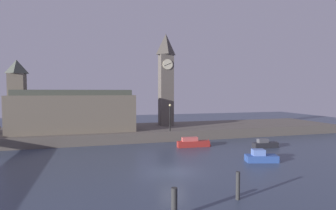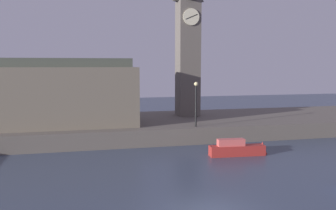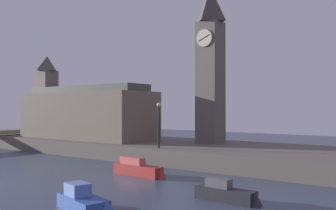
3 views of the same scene
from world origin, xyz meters
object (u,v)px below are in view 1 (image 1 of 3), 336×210
(mooring_post_left, at_px, (174,203))
(boat_barge_dark, at_px, (267,144))
(streetlamp, at_px, (170,114))
(parliament_hall, at_px, (72,111))
(mooring_post_right, at_px, (238,186))
(boat_dinghy_red, at_px, (195,143))
(boat_tour_blue, at_px, (264,157))
(clock_tower, at_px, (166,78))

(mooring_post_left, bearing_deg, boat_barge_dark, 40.93)
(streetlamp, relative_size, mooring_post_left, 2.30)
(mooring_post_left, bearing_deg, parliament_hall, 106.06)
(mooring_post_right, xyz_separation_m, boat_dinghy_red, (3.59, 16.89, -0.45))
(mooring_post_left, xyz_separation_m, boat_tour_blue, (12.72, 9.22, -0.41))
(boat_tour_blue, xyz_separation_m, boat_barge_dark, (4.68, 5.87, -0.03))
(boat_barge_dark, bearing_deg, mooring_post_left, -139.07)
(streetlamp, relative_size, boat_barge_dark, 1.05)
(parliament_hall, bearing_deg, boat_dinghy_red, -28.18)
(parliament_hall, relative_size, boat_tour_blue, 4.26)
(clock_tower, distance_m, streetlamp, 9.14)
(boat_barge_dark, xyz_separation_m, boat_dinghy_red, (-8.89, 3.07, 0.07))
(boat_tour_blue, height_order, boat_dinghy_red, boat_tour_blue)
(streetlamp, relative_size, boat_tour_blue, 0.99)
(streetlamp, distance_m, mooring_post_right, 22.10)
(boat_dinghy_red, bearing_deg, mooring_post_left, -115.10)
(clock_tower, distance_m, mooring_post_left, 32.30)
(streetlamp, height_order, boat_tour_blue, streetlamp)
(parliament_hall, relative_size, streetlamp, 4.31)
(mooring_post_left, relative_size, boat_barge_dark, 0.45)
(clock_tower, height_order, mooring_post_right, clock_tower)
(boat_tour_blue, relative_size, boat_barge_dark, 1.06)
(streetlamp, bearing_deg, boat_dinghy_red, -67.03)
(clock_tower, distance_m, boat_barge_dark, 20.18)
(boat_tour_blue, bearing_deg, mooring_post_left, -144.06)
(clock_tower, relative_size, boat_dinghy_red, 3.30)
(streetlamp, distance_m, boat_barge_dark, 14.07)
(boat_barge_dark, bearing_deg, clock_tower, 122.98)
(clock_tower, relative_size, boat_barge_dark, 4.13)
(boat_tour_blue, distance_m, boat_dinghy_red, 9.88)
(parliament_hall, distance_m, boat_barge_dark, 28.06)
(mooring_post_left, distance_m, boat_barge_dark, 23.04)
(mooring_post_left, bearing_deg, mooring_post_right, 14.45)
(mooring_post_right, xyz_separation_m, boat_tour_blue, (7.80, 7.95, -0.49))
(boat_barge_dark, bearing_deg, mooring_post_right, -132.08)
(streetlamp, height_order, boat_barge_dark, streetlamp)
(parliament_hall, relative_size, mooring_post_right, 9.07)
(boat_tour_blue, relative_size, boat_dinghy_red, 0.84)
(boat_dinghy_red, bearing_deg, mooring_post_right, -101.99)
(parliament_hall, xyz_separation_m, boat_tour_blue, (20.45, -17.64, -4.11))
(streetlamp, bearing_deg, mooring_post_right, -93.90)
(parliament_hall, bearing_deg, mooring_post_left, -73.94)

